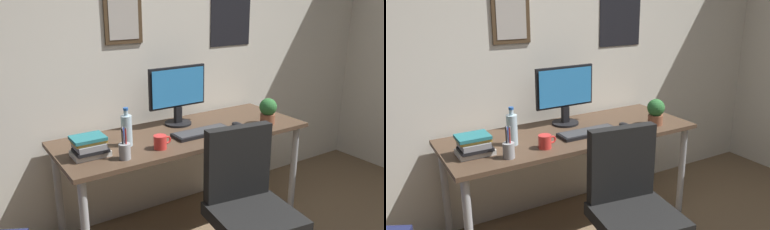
% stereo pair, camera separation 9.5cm
% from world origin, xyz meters
% --- Properties ---
extents(wall_back, '(4.40, 0.10, 2.60)m').
position_xyz_m(wall_back, '(-0.00, 2.15, 1.30)').
color(wall_back, silver).
rests_on(wall_back, ground_plane).
extents(desk, '(1.79, 0.67, 0.75)m').
position_xyz_m(desk, '(-0.14, 1.73, 0.67)').
color(desk, '#4C3828').
rests_on(desk, ground_plane).
extents(office_chair, '(0.57, 0.57, 0.95)m').
position_xyz_m(office_chair, '(-0.14, 1.04, 0.53)').
color(office_chair, black).
rests_on(office_chair, ground_plane).
extents(monitor, '(0.46, 0.20, 0.43)m').
position_xyz_m(monitor, '(-0.08, 1.91, 0.99)').
color(monitor, black).
rests_on(monitor, desk).
extents(keyboard, '(0.43, 0.15, 0.03)m').
position_xyz_m(keyboard, '(-0.06, 1.63, 0.76)').
color(keyboard, black).
rests_on(keyboard, desk).
extents(computer_mouse, '(0.06, 0.11, 0.04)m').
position_xyz_m(computer_mouse, '(0.24, 1.61, 0.77)').
color(computer_mouse, black).
rests_on(computer_mouse, desk).
extents(water_bottle, '(0.07, 0.07, 0.25)m').
position_xyz_m(water_bottle, '(-0.59, 1.71, 0.86)').
color(water_bottle, silver).
rests_on(water_bottle, desk).
extents(coffee_mug_near, '(0.12, 0.08, 0.09)m').
position_xyz_m(coffee_mug_near, '(-0.43, 1.55, 0.79)').
color(coffee_mug_near, red).
rests_on(coffee_mug_near, desk).
extents(potted_plant, '(0.13, 0.13, 0.19)m').
position_xyz_m(potted_plant, '(0.49, 1.56, 0.86)').
color(potted_plant, brown).
rests_on(potted_plant, desk).
extents(pen_cup, '(0.07, 0.07, 0.20)m').
position_xyz_m(pen_cup, '(-0.69, 1.51, 0.81)').
color(pen_cup, '#9EA0A5').
rests_on(pen_cup, desk).
extents(book_stack_left, '(0.22, 0.17, 0.13)m').
position_xyz_m(book_stack_left, '(-0.85, 1.66, 0.81)').
color(book_stack_left, silver).
rests_on(book_stack_left, desk).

